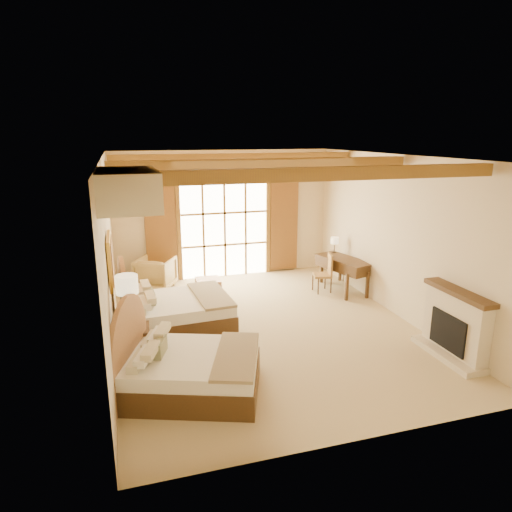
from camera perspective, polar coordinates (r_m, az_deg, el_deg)
name	(u,v)px	position (r m, az deg, el deg)	size (l,w,h in m)	color
floor	(266,327)	(8.84, 1.25, -8.88)	(7.00, 7.00, 0.00)	#C5B186
wall_back	(224,215)	(11.63, -4.03, 5.19)	(5.50, 5.50, 0.00)	beige
wall_left	(109,257)	(7.94, -17.92, -0.18)	(7.00, 7.00, 0.00)	beige
wall_right	(398,237)	(9.52, 17.28, 2.32)	(7.00, 7.00, 0.00)	beige
ceiling	(267,157)	(8.09, 1.38, 12.32)	(7.00, 7.00, 0.00)	#B47B3A
ceiling_beams	(267,164)	(8.10, 1.38, 11.47)	(5.39, 4.60, 0.18)	olive
french_doors	(225,229)	(11.64, -3.93, 3.45)	(3.95, 0.08, 2.60)	white
fireplace	(454,328)	(8.23, 23.53, -8.20)	(0.46, 1.40, 1.16)	#C4BA96
painting	(111,260)	(7.18, -17.71, -0.50)	(0.06, 0.95, 0.75)	gold
canopy_valance	(128,189)	(5.72, -15.71, 8.11)	(0.70, 1.40, 0.45)	beige
bed_near	(182,369)	(6.72, -9.24, -13.72)	(2.33, 1.97, 1.24)	#4E2F17
bed_far	(169,310)	(8.73, -10.86, -6.68)	(2.06, 1.61, 1.30)	#4E2F17
nightstand	(134,346)	(7.66, -15.05, -10.81)	(0.52, 0.52, 0.62)	#4E2F17
floor_lamp	(127,291)	(7.06, -15.81, -4.18)	(0.33, 0.33, 1.57)	#3C2C1F
armchair	(156,273)	(11.09, -12.42, -2.11)	(0.81, 0.83, 0.76)	#A68848
ottoman	(208,287)	(10.47, -5.99, -3.91)	(0.54, 0.54, 0.39)	tan
desk	(344,273)	(10.92, 10.89, -2.13)	(0.99, 1.54, 0.77)	#4E2F17
desk_chair	(323,280)	(10.76, 8.35, -2.98)	(0.49, 0.48, 0.91)	olive
desk_lamp	(335,241)	(11.27, 9.80, 1.86)	(0.19, 0.19, 0.38)	#3C2C1F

